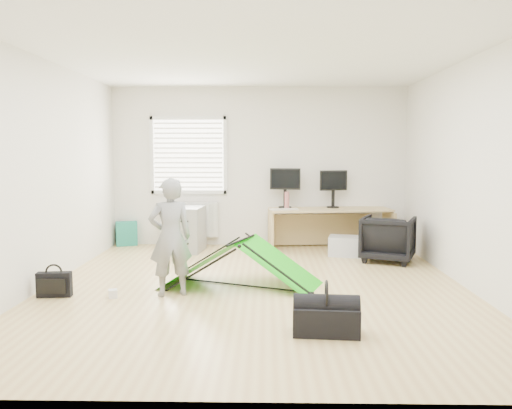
{
  "coord_description": "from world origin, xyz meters",
  "views": [
    {
      "loc": [
        0.13,
        -5.8,
        1.6
      ],
      "look_at": [
        0.0,
        0.4,
        0.95
      ],
      "focal_mm": 35.0,
      "sensor_mm": 36.0,
      "label": 1
    }
  ],
  "objects_px": {
    "thermos": "(287,200)",
    "storage_crate": "(347,246)",
    "monitor_right": "(333,194)",
    "duffel_bag": "(326,320)",
    "kite": "(241,263)",
    "monitor_left": "(285,193)",
    "office_chair": "(388,239)",
    "filing_cabinet": "(188,229)",
    "person": "(170,237)",
    "laptop_bag": "(54,284)",
    "desk": "(330,229)"
  },
  "relations": [
    {
      "from": "monitor_right",
      "to": "laptop_bag",
      "type": "height_order",
      "value": "monitor_right"
    },
    {
      "from": "filing_cabinet",
      "to": "storage_crate",
      "type": "xyz_separation_m",
      "value": [
        2.52,
        -0.29,
        -0.21
      ]
    },
    {
      "from": "office_chair",
      "to": "person",
      "type": "xyz_separation_m",
      "value": [
        -2.86,
        -1.82,
        0.32
      ]
    },
    {
      "from": "monitor_right",
      "to": "duffel_bag",
      "type": "bearing_deg",
      "value": -115.82
    },
    {
      "from": "monitor_left",
      "to": "office_chair",
      "type": "xyz_separation_m",
      "value": [
        1.48,
        -1.03,
        -0.58
      ]
    },
    {
      "from": "thermos",
      "to": "laptop_bag",
      "type": "relative_size",
      "value": 0.75
    },
    {
      "from": "desk",
      "to": "duffel_bag",
      "type": "xyz_separation_m",
      "value": [
        -0.52,
        -3.91,
        -0.21
      ]
    },
    {
      "from": "thermos",
      "to": "person",
      "type": "relative_size",
      "value": 0.21
    },
    {
      "from": "person",
      "to": "duffel_bag",
      "type": "height_order",
      "value": "person"
    },
    {
      "from": "monitor_left",
      "to": "monitor_right",
      "type": "bearing_deg",
      "value": 12.89
    },
    {
      "from": "office_chair",
      "to": "kite",
      "type": "distance_m",
      "value": 2.54
    },
    {
      "from": "person",
      "to": "filing_cabinet",
      "type": "bearing_deg",
      "value": -105.9
    },
    {
      "from": "filing_cabinet",
      "to": "duffel_bag",
      "type": "xyz_separation_m",
      "value": [
        1.8,
        -3.67,
        -0.23
      ]
    },
    {
      "from": "desk",
      "to": "kite",
      "type": "height_order",
      "value": "desk"
    },
    {
      "from": "monitor_right",
      "to": "kite",
      "type": "distance_m",
      "value": 2.94
    },
    {
      "from": "storage_crate",
      "to": "thermos",
      "type": "bearing_deg",
      "value": 149.69
    },
    {
      "from": "monitor_left",
      "to": "thermos",
      "type": "bearing_deg",
      "value": -65.67
    },
    {
      "from": "monitor_left",
      "to": "laptop_bag",
      "type": "relative_size",
      "value": 1.37
    },
    {
      "from": "desk",
      "to": "filing_cabinet",
      "type": "distance_m",
      "value": 2.33
    },
    {
      "from": "thermos",
      "to": "duffel_bag",
      "type": "distance_m",
      "value": 3.97
    },
    {
      "from": "thermos",
      "to": "monitor_right",
      "type": "bearing_deg",
      "value": 10.35
    },
    {
      "from": "office_chair",
      "to": "person",
      "type": "relative_size",
      "value": 0.56
    },
    {
      "from": "storage_crate",
      "to": "duffel_bag",
      "type": "xyz_separation_m",
      "value": [
        -0.72,
        -3.38,
        -0.02
      ]
    },
    {
      "from": "monitor_left",
      "to": "kite",
      "type": "xyz_separation_m",
      "value": [
        -0.61,
        -2.46,
        -0.64
      ]
    },
    {
      "from": "desk",
      "to": "person",
      "type": "xyz_separation_m",
      "value": [
        -2.12,
        -2.74,
        0.32
      ]
    },
    {
      "from": "monitor_left",
      "to": "office_chair",
      "type": "bearing_deg",
      "value": -24.15
    },
    {
      "from": "laptop_bag",
      "to": "duffel_bag",
      "type": "distance_m",
      "value": 3.08
    },
    {
      "from": "monitor_left",
      "to": "person",
      "type": "distance_m",
      "value": 3.18
    },
    {
      "from": "laptop_bag",
      "to": "duffel_bag",
      "type": "height_order",
      "value": "laptop_bag"
    },
    {
      "from": "monitor_left",
      "to": "kite",
      "type": "relative_size",
      "value": 0.28
    },
    {
      "from": "thermos",
      "to": "laptop_bag",
      "type": "height_order",
      "value": "thermos"
    },
    {
      "from": "monitor_right",
      "to": "thermos",
      "type": "relative_size",
      "value": 1.74
    },
    {
      "from": "desk",
      "to": "monitor_left",
      "type": "bearing_deg",
      "value": 165.2
    },
    {
      "from": "filing_cabinet",
      "to": "thermos",
      "type": "bearing_deg",
      "value": 14.91
    },
    {
      "from": "filing_cabinet",
      "to": "person",
      "type": "bearing_deg",
      "value": -78.92
    },
    {
      "from": "desk",
      "to": "monitor_left",
      "type": "xyz_separation_m",
      "value": [
        -0.74,
        0.11,
        0.58
      ]
    },
    {
      "from": "desk",
      "to": "office_chair",
      "type": "height_order",
      "value": "desk"
    },
    {
      "from": "monitor_left",
      "to": "duffel_bag",
      "type": "height_order",
      "value": "monitor_left"
    },
    {
      "from": "desk",
      "to": "office_chair",
      "type": "relative_size",
      "value": 2.68
    },
    {
      "from": "person",
      "to": "laptop_bag",
      "type": "relative_size",
      "value": 3.57
    },
    {
      "from": "desk",
      "to": "office_chair",
      "type": "xyz_separation_m",
      "value": [
        0.74,
        -0.91,
        -0.0
      ]
    },
    {
      "from": "filing_cabinet",
      "to": "kite",
      "type": "relative_size",
      "value": 0.4
    },
    {
      "from": "thermos",
      "to": "kite",
      "type": "distance_m",
      "value": 2.49
    },
    {
      "from": "person",
      "to": "laptop_bag",
      "type": "distance_m",
      "value": 1.39
    },
    {
      "from": "thermos",
      "to": "kite",
      "type": "xyz_separation_m",
      "value": [
        -0.64,
        -2.35,
        -0.53
      ]
    },
    {
      "from": "monitor_left",
      "to": "monitor_right",
      "type": "height_order",
      "value": "monitor_left"
    },
    {
      "from": "filing_cabinet",
      "to": "kite",
      "type": "height_order",
      "value": "filing_cabinet"
    },
    {
      "from": "thermos",
      "to": "storage_crate",
      "type": "height_order",
      "value": "thermos"
    },
    {
      "from": "monitor_left",
      "to": "storage_crate",
      "type": "relative_size",
      "value": 0.94
    },
    {
      "from": "monitor_right",
      "to": "kite",
      "type": "relative_size",
      "value": 0.27
    }
  ]
}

